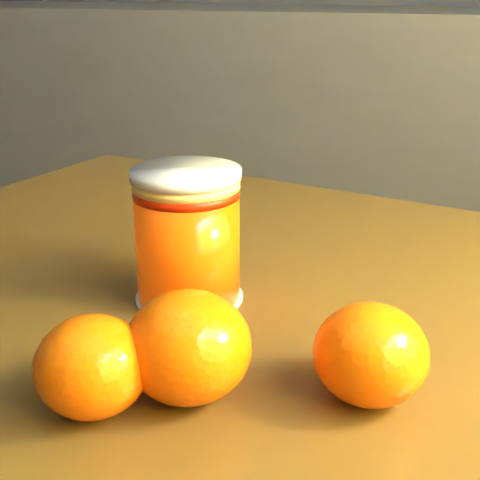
% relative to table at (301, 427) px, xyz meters
% --- Properties ---
extents(kitchen_counter, '(3.15, 0.60, 0.90)m').
position_rel_table_xyz_m(kitchen_counter, '(-0.97, 1.25, -0.18)').
color(kitchen_counter, '#4D4E52').
rests_on(kitchen_counter, ground).
extents(table, '(1.04, 0.80, 0.72)m').
position_rel_table_xyz_m(table, '(0.00, 0.00, 0.00)').
color(table, '#583D16').
rests_on(table, ground).
extents(juice_glass, '(0.08, 0.08, 0.10)m').
position_rel_table_xyz_m(juice_glass, '(-0.10, 0.01, 0.14)').
color(juice_glass, '#FF4805').
rests_on(juice_glass, table).
extents(orange_front, '(0.10, 0.10, 0.07)m').
position_rel_table_xyz_m(orange_front, '(-0.04, -0.11, 0.13)').
color(orange_front, '#FF5B05').
rests_on(orange_front, table).
extents(orange_back, '(0.08, 0.08, 0.06)m').
position_rel_table_xyz_m(orange_back, '(0.06, -0.08, 0.12)').
color(orange_back, '#FF5B05').
rests_on(orange_back, table).
extents(orange_extra, '(0.09, 0.09, 0.06)m').
position_rel_table_xyz_m(orange_extra, '(-0.08, -0.15, 0.12)').
color(orange_extra, '#FF5B05').
rests_on(orange_extra, table).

